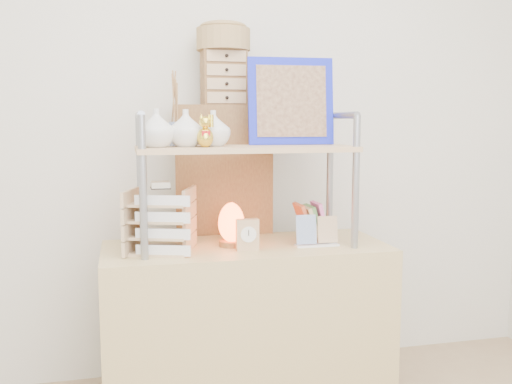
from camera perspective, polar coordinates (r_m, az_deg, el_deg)
desk at (r=2.54m, az=-0.98°, el=-13.64°), size 1.20×0.50×0.75m
cabinet at (r=2.80m, az=-3.22°, el=-5.28°), size 0.48×0.30×1.35m
hutch at (r=2.38m, az=-2.58°, el=5.17°), size 0.90×0.34×0.80m
letter_tray at (r=2.32m, az=-9.46°, el=-3.19°), size 0.29×0.29×0.29m
salt_lamp at (r=2.41m, az=-2.50°, el=-3.21°), size 0.12×0.11×0.19m
desk_clock at (r=2.33m, az=-0.86°, el=-4.30°), size 0.09×0.04×0.13m
postcard_stand at (r=2.43m, az=6.09°, el=-4.49°), size 0.19×0.05×0.13m
drawer_chest at (r=2.72m, az=-3.26°, el=11.31°), size 0.20×0.16×0.25m
woven_basket at (r=2.74m, az=-3.30°, el=14.96°), size 0.25×0.25×0.10m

